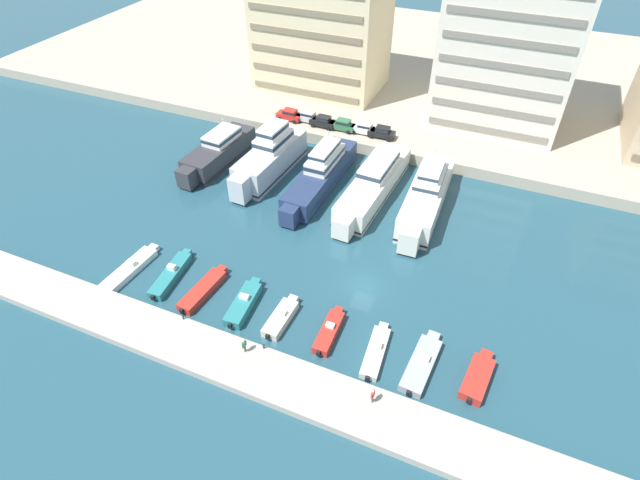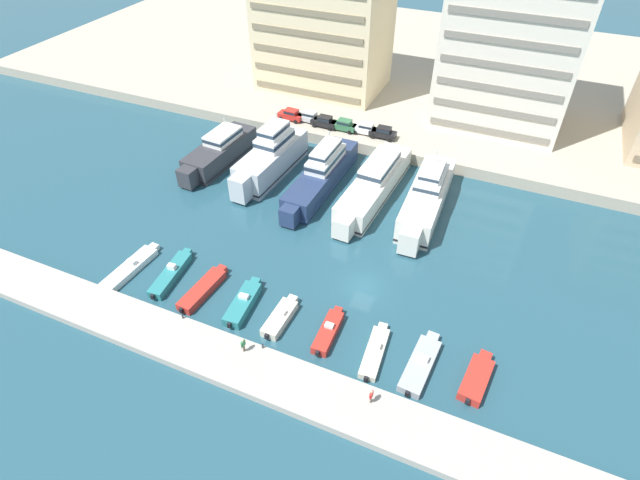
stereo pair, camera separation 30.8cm
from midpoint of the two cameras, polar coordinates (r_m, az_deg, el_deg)
name	(u,v)px [view 2 (the right image)]	position (r m, az deg, el deg)	size (l,w,h in m)	color
ground_plane	(363,287)	(56.13, 5.12, -5.32)	(400.00, 400.00, 0.00)	#234C5B
quay_promenade	(470,76)	(107.34, 16.88, 17.51)	(180.00, 70.00, 1.77)	#ADA38E
pier_dock	(308,391)	(47.15, -1.21, -16.92)	(120.00, 5.24, 0.86)	#A8A399
yacht_charcoal_far_left	(219,151)	(76.93, -11.31, 9.91)	(5.09, 16.49, 6.29)	#333338
yacht_silver_left	(271,158)	(72.72, -5.53, 9.36)	(5.18, 17.15, 8.92)	silver
yacht_navy_mid_left	(322,174)	(70.00, 0.31, 7.60)	(4.22, 20.64, 7.41)	navy
yacht_ivory_center_left	(374,184)	(68.45, 6.35, 6.39)	(5.25, 21.37, 6.63)	silver
yacht_ivory_center	(427,196)	(66.61, 12.24, 4.89)	(4.79, 19.41, 7.87)	silver
motorboat_white_far_left	(131,268)	(61.44, -20.70, -2.96)	(2.38, 8.66, 1.26)	white
motorboat_teal_left	(171,274)	(59.07, -16.49, -3.69)	(2.43, 8.12, 1.54)	teal
motorboat_red_mid_left	(203,289)	(56.42, -13.07, -5.49)	(2.27, 7.65, 0.96)	red
motorboat_teal_center_left	(243,303)	(54.10, -8.60, -7.11)	(2.42, 7.11, 1.50)	teal
motorboat_cream_center	(280,317)	(52.40, -4.38, -8.81)	(1.90, 6.11, 1.34)	beige
motorboat_red_center_right	(328,331)	(51.09, 1.14, -10.40)	(1.79, 6.38, 1.33)	red
motorboat_cream_mid_right	(375,352)	(50.01, 6.46, -12.55)	(2.15, 7.11, 1.21)	beige
motorboat_grey_right	(421,364)	(49.74, 11.61, -13.71)	(2.63, 7.90, 1.26)	#9EA3A8
motorboat_red_far_right	(477,378)	(50.01, 17.64, -14.81)	(2.63, 6.24, 1.02)	red
car_red_far_left	(291,114)	(84.13, -3.24, 14.15)	(4.17, 2.07, 1.80)	red
car_silver_left	(309,116)	(83.38, -1.14, 13.95)	(4.13, 1.98, 1.80)	#B7BCC1
car_black_mid_left	(324,121)	(81.88, 0.60, 13.42)	(4.13, 1.97, 1.80)	black
car_green_center_left	(344,125)	(80.92, 2.86, 13.03)	(4.11, 1.94, 1.80)	#2D6642
car_white_center	(366,128)	(80.14, 5.35, 12.60)	(4.12, 1.95, 1.80)	white
car_black_center_right	(383,132)	(79.32, 7.35, 12.13)	(4.12, 1.96, 1.80)	black
apartment_block_far_left	(324,9)	(92.49, 0.52, 24.90)	(21.85, 14.63, 28.56)	beige
apartment_block_left	(515,34)	(85.13, 21.46, 21.09)	(19.70, 16.66, 28.93)	silver
pedestrian_near_edge	(371,395)	(45.46, 6.08, -17.24)	(0.25, 0.66, 1.70)	#7A6B56
pedestrian_mid_deck	(243,344)	(48.89, -8.58, -11.71)	(0.28, 0.64, 1.67)	#7A6B56
bollard_west	(183,316)	(53.30, -15.28, -8.39)	(0.20, 0.20, 0.61)	#2D2D33
bollard_west_mid	(263,346)	(49.40, -6.40, -11.91)	(0.20, 0.20, 0.61)	#2D2D33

